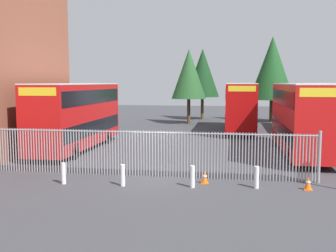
{
  "coord_description": "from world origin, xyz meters",
  "views": [
    {
      "loc": [
        3.58,
        -18.24,
        4.48
      ],
      "look_at": [
        0.0,
        4.0,
        2.0
      ],
      "focal_mm": 42.37,
      "sensor_mm": 36.0,
      "label": 1
    }
  ],
  "objects_px": {
    "bollard_near_right": "(193,177)",
    "double_decker_bus_behind_fence_left": "(302,116)",
    "double_decker_bus_behind_fence_right": "(319,106)",
    "bollard_far_right": "(257,177)",
    "bollard_near_left": "(64,173)",
    "bollard_center_front": "(123,175)",
    "traffic_cone_by_gate": "(205,177)",
    "double_decker_bus_near_gate": "(77,113)",
    "traffic_cone_mid_forecourt": "(308,183)",
    "double_decker_bus_far_back": "(240,105)"
  },
  "relations": [
    {
      "from": "bollard_near_right",
      "to": "traffic_cone_mid_forecourt",
      "type": "relative_size",
      "value": 1.61
    },
    {
      "from": "double_decker_bus_behind_fence_right",
      "to": "traffic_cone_by_gate",
      "type": "height_order",
      "value": "double_decker_bus_behind_fence_right"
    },
    {
      "from": "double_decker_bus_far_back",
      "to": "double_decker_bus_near_gate",
      "type": "bearing_deg",
      "value": -132.75
    },
    {
      "from": "bollard_near_left",
      "to": "bollard_center_front",
      "type": "bearing_deg",
      "value": 1.05
    },
    {
      "from": "double_decker_bus_near_gate",
      "to": "traffic_cone_mid_forecourt",
      "type": "xyz_separation_m",
      "value": [
        13.37,
        -8.07,
        -2.13
      ]
    },
    {
      "from": "double_decker_bus_near_gate",
      "to": "double_decker_bus_behind_fence_right",
      "type": "height_order",
      "value": "same"
    },
    {
      "from": "bollard_center_front",
      "to": "double_decker_bus_near_gate",
      "type": "bearing_deg",
      "value": 122.52
    },
    {
      "from": "double_decker_bus_far_back",
      "to": "traffic_cone_mid_forecourt",
      "type": "relative_size",
      "value": 18.32
    },
    {
      "from": "double_decker_bus_far_back",
      "to": "traffic_cone_by_gate",
      "type": "xyz_separation_m",
      "value": [
        -1.9,
        -19.52,
        -2.13
      ]
    },
    {
      "from": "double_decker_bus_behind_fence_right",
      "to": "traffic_cone_by_gate",
      "type": "distance_m",
      "value": 21.76
    },
    {
      "from": "bollard_far_right",
      "to": "traffic_cone_by_gate",
      "type": "relative_size",
      "value": 1.61
    },
    {
      "from": "double_decker_bus_behind_fence_left",
      "to": "traffic_cone_by_gate",
      "type": "height_order",
      "value": "double_decker_bus_behind_fence_left"
    },
    {
      "from": "double_decker_bus_far_back",
      "to": "bollard_center_front",
      "type": "relative_size",
      "value": 11.38
    },
    {
      "from": "double_decker_bus_behind_fence_left",
      "to": "bollard_far_right",
      "type": "relative_size",
      "value": 11.38
    },
    {
      "from": "bollard_center_front",
      "to": "bollard_far_right",
      "type": "bearing_deg",
      "value": 5.52
    },
    {
      "from": "traffic_cone_by_gate",
      "to": "traffic_cone_mid_forecourt",
      "type": "bearing_deg",
      "value": -5.01
    },
    {
      "from": "double_decker_bus_near_gate",
      "to": "traffic_cone_by_gate",
      "type": "height_order",
      "value": "double_decker_bus_near_gate"
    },
    {
      "from": "traffic_cone_by_gate",
      "to": "bollard_near_right",
      "type": "bearing_deg",
      "value": -121.89
    },
    {
      "from": "double_decker_bus_behind_fence_left",
      "to": "traffic_cone_mid_forecourt",
      "type": "xyz_separation_m",
      "value": [
        -1.1,
        -8.62,
        -2.13
      ]
    },
    {
      "from": "bollard_far_right",
      "to": "double_decker_bus_near_gate",
      "type": "bearing_deg",
      "value": 144.14
    },
    {
      "from": "bollard_near_left",
      "to": "bollard_center_front",
      "type": "height_order",
      "value": "same"
    },
    {
      "from": "double_decker_bus_far_back",
      "to": "bollard_near_right",
      "type": "relative_size",
      "value": 11.38
    },
    {
      "from": "double_decker_bus_near_gate",
      "to": "bollard_center_front",
      "type": "xyz_separation_m",
      "value": [
        5.54,
        -8.69,
        -1.95
      ]
    },
    {
      "from": "double_decker_bus_behind_fence_right",
      "to": "traffic_cone_by_gate",
      "type": "bearing_deg",
      "value": -114.01
    },
    {
      "from": "bollard_near_right",
      "to": "double_decker_bus_near_gate",
      "type": "bearing_deg",
      "value": 135.35
    },
    {
      "from": "double_decker_bus_behind_fence_right",
      "to": "bollard_far_right",
      "type": "relative_size",
      "value": 11.38
    },
    {
      "from": "double_decker_bus_near_gate",
      "to": "bollard_center_front",
      "type": "relative_size",
      "value": 11.38
    },
    {
      "from": "double_decker_bus_near_gate",
      "to": "bollard_near_left",
      "type": "height_order",
      "value": "double_decker_bus_near_gate"
    },
    {
      "from": "bollard_near_left",
      "to": "bollard_center_front",
      "type": "distance_m",
      "value": 2.7
    },
    {
      "from": "bollard_near_right",
      "to": "double_decker_bus_behind_fence_left",
      "type": "bearing_deg",
      "value": 56.64
    },
    {
      "from": "double_decker_bus_near_gate",
      "to": "bollard_near_right",
      "type": "height_order",
      "value": "double_decker_bus_near_gate"
    },
    {
      "from": "bollard_far_right",
      "to": "traffic_cone_by_gate",
      "type": "bearing_deg",
      "value": 168.67
    },
    {
      "from": "bollard_center_front",
      "to": "bollard_far_right",
      "type": "xyz_separation_m",
      "value": [
        5.72,
        0.55,
        0.0
      ]
    },
    {
      "from": "traffic_cone_by_gate",
      "to": "bollard_far_right",
      "type": "bearing_deg",
      "value": -11.33
    },
    {
      "from": "double_decker_bus_behind_fence_right",
      "to": "double_decker_bus_far_back",
      "type": "xyz_separation_m",
      "value": [
        -6.91,
        -0.26,
        0.0
      ]
    },
    {
      "from": "bollard_far_right",
      "to": "traffic_cone_mid_forecourt",
      "type": "xyz_separation_m",
      "value": [
        2.12,
        0.07,
        -0.19
      ]
    },
    {
      "from": "double_decker_bus_behind_fence_left",
      "to": "bollard_near_right",
      "type": "relative_size",
      "value": 11.38
    },
    {
      "from": "double_decker_bus_near_gate",
      "to": "bollard_far_right",
      "type": "relative_size",
      "value": 11.38
    },
    {
      "from": "double_decker_bus_near_gate",
      "to": "bollard_near_left",
      "type": "xyz_separation_m",
      "value": [
        2.85,
        -8.74,
        -1.95
      ]
    },
    {
      "from": "traffic_cone_mid_forecourt",
      "to": "double_decker_bus_behind_fence_left",
      "type": "bearing_deg",
      "value": 82.7
    },
    {
      "from": "double_decker_bus_behind_fence_left",
      "to": "bollard_near_right",
      "type": "distance_m",
      "value": 10.95
    },
    {
      "from": "bollard_near_left",
      "to": "bollard_far_right",
      "type": "bearing_deg",
      "value": 4.09
    },
    {
      "from": "double_decker_bus_behind_fence_left",
      "to": "bollard_center_front",
      "type": "relative_size",
      "value": 11.38
    },
    {
      "from": "traffic_cone_by_gate",
      "to": "double_decker_bus_behind_fence_right",
      "type": "bearing_deg",
      "value": 65.99
    },
    {
      "from": "bollard_near_left",
      "to": "bollard_far_right",
      "type": "xyz_separation_m",
      "value": [
        8.41,
        0.6,
        0.0
      ]
    },
    {
      "from": "double_decker_bus_behind_fence_right",
      "to": "bollard_near_right",
      "type": "bearing_deg",
      "value": -114.32
    },
    {
      "from": "double_decker_bus_behind_fence_right",
      "to": "double_decker_bus_behind_fence_left",
      "type": "bearing_deg",
      "value": -106.24
    },
    {
      "from": "bollard_far_right",
      "to": "traffic_cone_mid_forecourt",
      "type": "bearing_deg",
      "value": 1.78
    },
    {
      "from": "bollard_near_left",
      "to": "bollard_center_front",
      "type": "relative_size",
      "value": 1.0
    },
    {
      "from": "double_decker_bus_behind_fence_right",
      "to": "bollard_near_left",
      "type": "distance_m",
      "value": 25.74
    }
  ]
}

